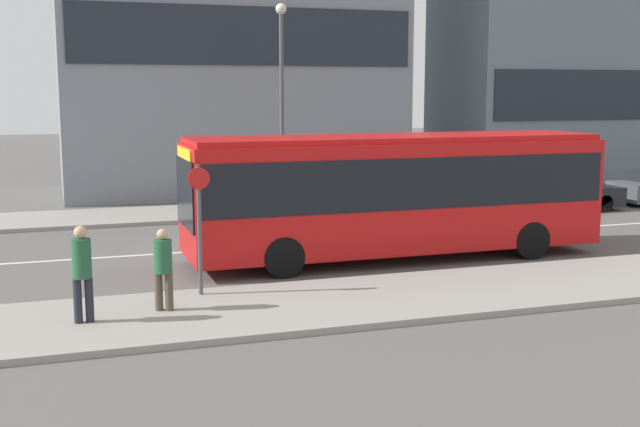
{
  "coord_description": "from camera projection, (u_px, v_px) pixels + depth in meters",
  "views": [
    {
      "loc": [
        -4.38,
        -20.87,
        4.29
      ],
      "look_at": [
        1.88,
        -2.13,
        1.21
      ],
      "focal_mm": 45.0,
      "sensor_mm": 36.0,
      "label": 1
    }
  ],
  "objects": [
    {
      "name": "pedestrian_down_pavement",
      "position": [
        163.0,
        265.0,
        15.06
      ],
      "size": [
        0.34,
        0.34,
        1.57
      ],
      "rotation": [
        0.0,
        0.0,
        -0.37
      ],
      "color": "#4C4233",
      "rests_on": "sidewalk_near"
    },
    {
      "name": "apartment_block_right_tower",
      "position": [
        621.0,
        27.0,
        39.18
      ],
      "size": [
        18.2,
        6.09,
        14.6
      ],
      "color": "slate",
      "rests_on": "ground_plane"
    },
    {
      "name": "city_bus",
      "position": [
        395.0,
        188.0,
        20.21
      ],
      "size": [
        10.59,
        2.61,
        3.13
      ],
      "rotation": [
        0.0,
        0.0,
        0.0
      ],
      "color": "red",
      "rests_on": "ground_plane"
    },
    {
      "name": "pedestrian_near_stop",
      "position": [
        82.0,
        268.0,
        14.26
      ],
      "size": [
        0.35,
        0.34,
        1.76
      ],
      "rotation": [
        0.0,
        0.0,
        0.05
      ],
      "color": "#23232D",
      "rests_on": "sidewalk_near"
    },
    {
      "name": "parked_car_0",
      "position": [
        556.0,
        193.0,
        28.45
      ],
      "size": [
        4.51,
        1.88,
        1.3
      ],
      "color": "black",
      "rests_on": "ground_plane"
    },
    {
      "name": "ground_plane",
      "position": [
        229.0,
        250.0,
        21.59
      ],
      "size": [
        120.0,
        120.0,
        0.0
      ],
      "primitive_type": "plane",
      "color": "#595654"
    },
    {
      "name": "sidewalk_far",
      "position": [
        190.0,
        213.0,
        27.43
      ],
      "size": [
        44.0,
        3.5,
        0.13
      ],
      "color": "gray",
      "rests_on": "ground_plane"
    },
    {
      "name": "bus_stop_sign",
      "position": [
        199.0,
        219.0,
        16.14
      ],
      "size": [
        0.44,
        0.12,
        2.66
      ],
      "color": "#4C4C51",
      "rests_on": "sidewalk_near"
    },
    {
      "name": "street_lamp",
      "position": [
        282.0,
        87.0,
        26.43
      ],
      "size": [
        0.36,
        0.36,
        6.91
      ],
      "color": "#4C4C51",
      "rests_on": "sidewalk_far"
    },
    {
      "name": "lane_centerline",
      "position": [
        229.0,
        249.0,
        21.59
      ],
      "size": [
        41.8,
        0.16,
        0.01
      ],
      "color": "silver",
      "rests_on": "ground_plane"
    },
    {
      "name": "sidewalk_near",
      "position": [
        296.0,
        306.0,
        15.72
      ],
      "size": [
        44.0,
        3.5,
        0.13
      ],
      "color": "gray",
      "rests_on": "ground_plane"
    }
  ]
}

